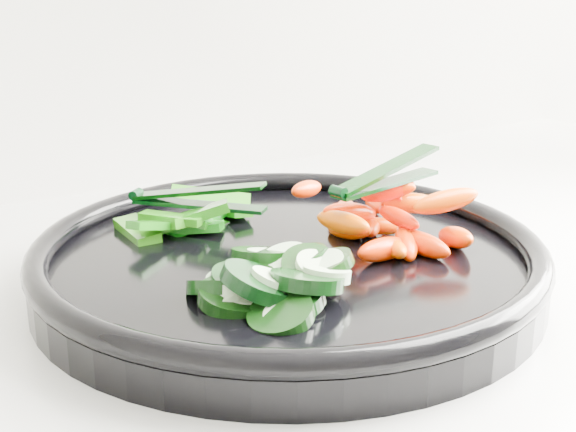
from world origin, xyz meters
TOP-DOWN VIEW (x-y plane):
  - veggie_tray at (0.33, 1.68)m, footprint 0.43×0.43m
  - cucumber_pile at (0.28, 1.62)m, footprint 0.12×0.13m
  - carrot_pile at (0.41, 1.66)m, footprint 0.12×0.14m
  - pepper_pile at (0.29, 1.77)m, footprint 0.13×0.08m
  - tong_carrot at (0.41, 1.67)m, footprint 0.11×0.04m
  - tong_pepper at (0.30, 1.77)m, footprint 0.08×0.10m

SIDE VIEW (x-z plane):
  - veggie_tray at x=0.33m, z-range 0.93..0.97m
  - pepper_pile at x=0.29m, z-range 0.94..0.98m
  - cucumber_pile at x=0.28m, z-range 0.94..0.98m
  - carrot_pile at x=0.41m, z-range 0.95..1.00m
  - tong_pepper at x=0.30m, z-range 0.97..0.99m
  - tong_carrot at x=0.41m, z-range 0.99..1.02m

